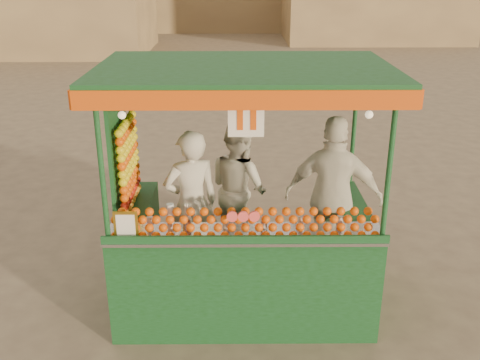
{
  "coord_description": "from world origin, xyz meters",
  "views": [
    {
      "loc": [
        -0.08,
        -5.56,
        3.76
      ],
      "look_at": [
        -0.03,
        0.07,
        1.53
      ],
      "focal_mm": 41.18,
      "sensor_mm": 36.0,
      "label": 1
    }
  ],
  "objects_px": {
    "vendor_left": "(191,204)",
    "vendor_middle": "(239,188)",
    "juice_cart": "(237,236)",
    "vendor_right": "(333,197)"
  },
  "relations": [
    {
      "from": "vendor_right",
      "to": "vendor_middle",
      "type": "bearing_deg",
      "value": -12.93
    },
    {
      "from": "vendor_right",
      "to": "vendor_left",
      "type": "bearing_deg",
      "value": 14.12
    },
    {
      "from": "vendor_left",
      "to": "vendor_middle",
      "type": "distance_m",
      "value": 0.78
    },
    {
      "from": "juice_cart",
      "to": "vendor_right",
      "type": "height_order",
      "value": "juice_cart"
    },
    {
      "from": "vendor_middle",
      "to": "juice_cart",
      "type": "bearing_deg",
      "value": 141.62
    },
    {
      "from": "vendor_left",
      "to": "vendor_right",
      "type": "distance_m",
      "value": 1.62
    },
    {
      "from": "vendor_left",
      "to": "vendor_right",
      "type": "bearing_deg",
      "value": 160.61
    },
    {
      "from": "juice_cart",
      "to": "vendor_middle",
      "type": "distance_m",
      "value": 0.83
    },
    {
      "from": "vendor_middle",
      "to": "vendor_left",
      "type": "bearing_deg",
      "value": 98.53
    },
    {
      "from": "vendor_middle",
      "to": "vendor_right",
      "type": "distance_m",
      "value": 1.21
    }
  ]
}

